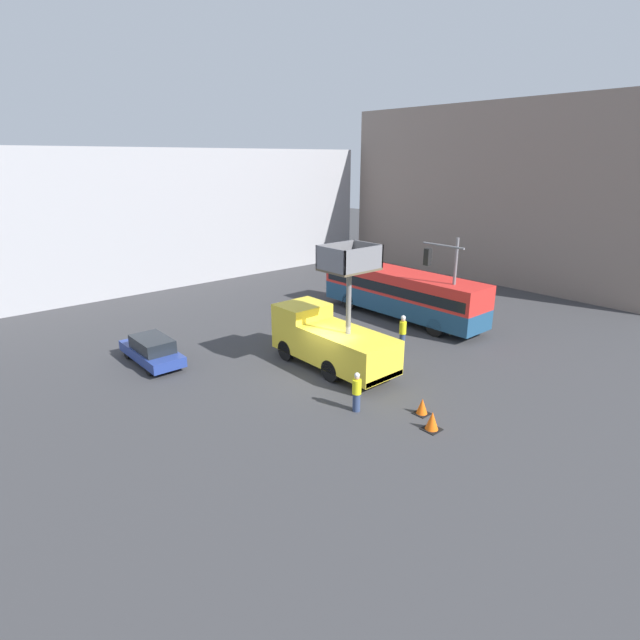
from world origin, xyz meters
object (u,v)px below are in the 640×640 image
object	(u,v)px
road_worker_near_truck	(357,392)
traffic_cone_near_truck	(432,421)
parked_car_curbside	(152,350)
utility_truck	(330,338)
city_bus	(401,291)
road_worker_directing	(403,332)
traffic_cone_mid_road	(422,407)
traffic_light_pole	(445,274)

from	to	relation	value
road_worker_near_truck	traffic_cone_near_truck	size ratio (longest dim) A/B	2.28
traffic_cone_near_truck	parked_car_curbside	size ratio (longest dim) A/B	0.17
utility_truck	city_bus	bearing A→B (deg)	18.47
road_worker_directing	parked_car_curbside	world-z (taller)	road_worker_directing
road_worker_directing	traffic_cone_mid_road	xyz separation A→B (m)	(-5.08, -5.37, -0.66)
traffic_cone_near_truck	parked_car_curbside	bearing A→B (deg)	112.18
city_bus	road_worker_directing	size ratio (longest dim) A/B	6.07
road_worker_directing	city_bus	bearing A→B (deg)	-139.35
traffic_cone_near_truck	traffic_light_pole	bearing A→B (deg)	34.53
traffic_cone_mid_road	parked_car_curbside	size ratio (longest dim) A/B	0.15
traffic_light_pole	road_worker_directing	size ratio (longest dim) A/B	2.99
traffic_light_pole	road_worker_directing	xyz separation A→B (m)	(-2.95, 0.39, -2.91)
utility_truck	traffic_light_pole	xyz separation A→B (m)	(7.65, -1.13, 2.33)
road_worker_directing	traffic_cone_near_truck	distance (m)	8.66
traffic_cone_near_truck	parked_car_curbside	xyz separation A→B (m)	(-5.49, 13.46, 0.37)
traffic_cone_mid_road	traffic_cone_near_truck	bearing A→B (deg)	-124.50
road_worker_directing	traffic_cone_near_truck	xyz separation A→B (m)	(-5.79, -6.41, -0.62)
city_bus	traffic_cone_mid_road	xyz separation A→B (m)	(-9.29, -9.08, -1.52)
city_bus	utility_truck	bearing A→B (deg)	120.50
city_bus	traffic_light_pole	xyz separation A→B (m)	(-1.26, -4.11, 2.05)
utility_truck	traffic_cone_near_truck	world-z (taller)	utility_truck
utility_truck	traffic_cone_mid_road	size ratio (longest dim) A/B	10.08
traffic_light_pole	parked_car_curbside	world-z (taller)	traffic_light_pole
traffic_cone_near_truck	parked_car_curbside	distance (m)	14.54
utility_truck	road_worker_directing	distance (m)	4.79
road_worker_near_truck	utility_truck	bearing A→B (deg)	127.27
road_worker_near_truck	parked_car_curbside	world-z (taller)	road_worker_near_truck
traffic_light_pole	traffic_cone_near_truck	bearing A→B (deg)	-145.47
traffic_cone_mid_road	road_worker_near_truck	bearing A→B (deg)	133.54
road_worker_near_truck	traffic_cone_near_truck	xyz separation A→B (m)	(1.15, -3.00, -0.50)
road_worker_near_truck	parked_car_curbside	xyz separation A→B (m)	(-4.34, 10.46, -0.14)
road_worker_near_truck	traffic_cone_mid_road	size ratio (longest dim) A/B	2.53
utility_truck	traffic_light_pole	distance (m)	8.08
utility_truck	traffic_cone_near_truck	xyz separation A→B (m)	(-1.09, -7.15, -1.20)
traffic_light_pole	traffic_cone_near_truck	distance (m)	11.18
parked_car_curbside	road_worker_directing	bearing A→B (deg)	-32.02
city_bus	traffic_cone_mid_road	distance (m)	13.08
road_worker_directing	traffic_cone_mid_road	bearing A→B (deg)	45.77
road_worker_near_truck	road_worker_directing	size ratio (longest dim) A/B	0.90
traffic_light_pole	road_worker_near_truck	size ratio (longest dim) A/B	3.33
utility_truck	traffic_cone_near_truck	distance (m)	7.33
traffic_cone_near_truck	parked_car_curbside	world-z (taller)	parked_car_curbside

